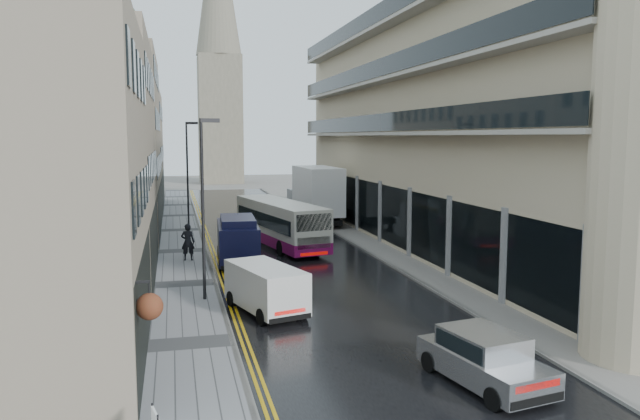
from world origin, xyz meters
name	(u,v)px	position (x,y,z in m)	size (l,w,h in m)	color
road	(283,248)	(0.00, 27.50, 0.01)	(9.00, 85.00, 0.02)	black
left_sidewalk	(183,252)	(-5.85, 27.50, 0.06)	(2.70, 85.00, 0.12)	gray
right_sidewalk	(369,244)	(5.40, 27.50, 0.06)	(1.80, 85.00, 0.12)	slate
old_shop_row	(117,148)	(-9.45, 30.00, 6.00)	(4.50, 56.00, 12.00)	gray
modern_block	(455,131)	(10.30, 26.00, 7.00)	(8.00, 40.00, 14.00)	#BFAC8E
church_spire	(219,41)	(0.50, 82.00, 20.00)	(6.40, 6.40, 40.00)	gray
tree_near	(21,130)	(-12.50, 20.00, 6.95)	(10.56, 10.56, 13.89)	black
tree_far	(75,143)	(-12.20, 33.00, 6.23)	(9.24, 9.24, 12.46)	black
cream_bus	(281,231)	(-0.49, 25.26, 1.39)	(2.29, 10.06, 2.74)	beige
white_lorry	(306,198)	(3.07, 35.09, 2.22)	(2.52, 8.40, 4.41)	white
silver_hatchback	(495,381)	(1.21, 4.39, 0.76)	(1.74, 3.97, 1.49)	silver
white_van	(262,300)	(-3.34, 12.57, 0.94)	(1.75, 4.08, 1.85)	silver
navy_van	(221,245)	(-4.07, 22.04, 1.31)	(2.02, 5.04, 2.57)	black
pedestrian	(188,242)	(-5.61, 24.56, 1.10)	(0.72, 0.47, 1.96)	black
lamp_post_near	(203,211)	(-5.16, 16.26, 3.73)	(0.81, 0.18, 7.22)	black
lamp_post_far	(188,177)	(-5.31, 35.09, 3.87)	(0.84, 0.19, 7.50)	black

